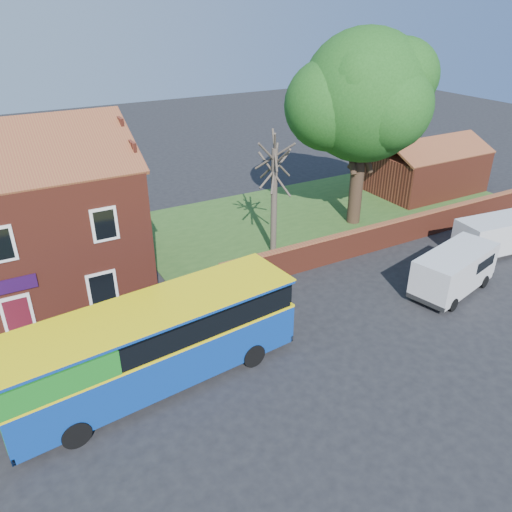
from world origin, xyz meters
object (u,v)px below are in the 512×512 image
bus (145,345)px  van_near (454,269)px  van_far (498,234)px  large_tree (363,100)px

bus → van_near: size_ratio=2.11×
van_near → van_far: size_ratio=1.05×
bus → large_tree: (16.71, 8.74, 5.83)m
bus → large_tree: 19.74m
van_near → van_far: 5.77m
large_tree → van_far: bearing=-62.0°
van_near → van_far: bearing=4.2°
van_far → large_tree: large_tree is taller
bus → van_near: 15.32m
van_near → large_tree: large_tree is taller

